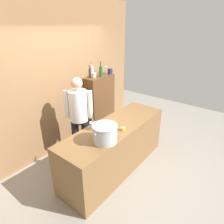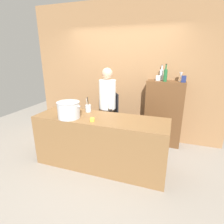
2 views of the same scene
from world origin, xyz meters
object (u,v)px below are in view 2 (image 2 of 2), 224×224
Objects in this scene: wine_glass_tall at (181,75)px; spice_tin_navy at (184,79)px; butter_jar at (92,120)px; wine_bottle_clear at (161,74)px; wine_bottle_green at (165,75)px; chef at (108,102)px; utensil_crock at (88,108)px; spice_tin_silver at (158,78)px; stockpot_large at (69,110)px.

wine_glass_tall reaches higher than spice_tin_navy.
wine_bottle_clear is (0.89, 1.50, 0.58)m from butter_jar.
butter_jar is 1.74m from wine_bottle_green.
wine_bottle_clear is at bearing 165.51° from wine_glass_tall.
chef is 22.67× the size of butter_jar.
spice_tin_silver reaches higher than utensil_crock.
spice_tin_navy is at bearing -22.31° from wine_bottle_clear.
stockpot_large is 4.22× the size of spice_tin_silver.
wine_bottle_green is at bearing -178.69° from spice_tin_navy.
utensil_crock is (0.15, 0.40, -0.06)m from stockpot_large.
utensil_crock is at bearing -144.64° from wine_bottle_green.
utensil_crock reaches higher than butter_jar.
stockpot_large is 1.97m from wine_bottle_green.
spice_tin_silver is (-0.14, 0.10, -0.07)m from wine_bottle_green.
wine_glass_tall is (1.36, 0.46, 0.56)m from chef.
spice_tin_navy is (0.48, -0.09, 0.01)m from spice_tin_silver.
stockpot_large is 3.42× the size of spice_tin_navy.
wine_glass_tall is (0.38, -0.10, 0.01)m from wine_bottle_clear.
utensil_crock is 1.68m from wine_bottle_clear.
stockpot_large is 1.46× the size of utensil_crock.
wine_bottle_clear is at bearing 59.33° from butter_jar.
stockpot_large is at bearing -131.90° from wine_bottle_clear.
spice_tin_navy is (0.06, -0.08, -0.07)m from wine_glass_tall.
wine_glass_tall is (0.29, 0.09, 0.00)m from wine_bottle_green.
spice_tin_navy is (0.34, 0.01, -0.06)m from wine_bottle_green.
stockpot_large is 2.22m from spice_tin_navy.
wine_bottle_green reaches higher than utensil_crock.
wine_bottle_green is 0.19m from spice_tin_silver.
chef is 13.16× the size of spice_tin_navy.
utensil_crock is 1.61× the size of wine_glass_tall.
spice_tin_navy reaches higher than stockpot_large.
chef reaches higher than stockpot_large.
spice_tin_silver is at bearing -97.74° from chef.
wine_bottle_clear reaches higher than wine_glass_tall.
stockpot_large is at bearing -143.53° from spice_tin_navy.
wine_glass_tall reaches higher than utensil_crock.
chef is 1.25m from wine_bottle_clear.
chef is at bearing 70.32° from utensil_crock.
chef is 9.04× the size of wine_glass_tall.
wine_bottle_green is (0.09, -0.19, 0.01)m from wine_bottle_clear.
wine_bottle_green is (1.26, 0.89, 0.55)m from utensil_crock.
chef is at bearing -161.32° from wine_glass_tall.
spice_tin_navy reaches higher than utensil_crock.
stockpot_large is 2.35× the size of wine_glass_tall.
wine_bottle_clear is 0.92× the size of wine_bottle_green.
chef reaches higher than utensil_crock.
butter_jar is at bearing -132.04° from wine_glass_tall.
wine_bottle_green is at bearing -64.53° from wine_bottle_clear.
wine_bottle_clear is 0.47m from spice_tin_navy.
spice_tin_silver is 0.81× the size of spice_tin_navy.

